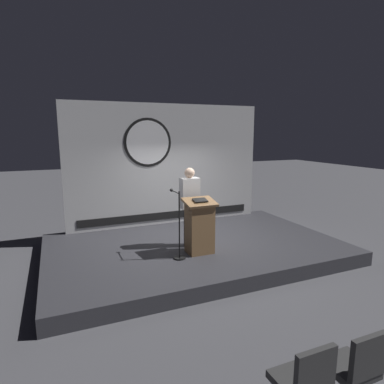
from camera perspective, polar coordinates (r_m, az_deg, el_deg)
ground_plane at (r=7.59m, az=0.48°, el=-11.01°), size 40.00×40.00×0.00m
stage_platform at (r=7.54m, az=0.49°, el=-9.94°), size 6.40×4.00×0.30m
banner_display at (r=8.83m, az=-4.39°, el=4.77°), size 5.35×0.12×3.21m
podium at (r=6.75m, az=1.34°, el=-6.03°), size 0.64×0.50×1.15m
speaker_person at (r=7.08m, az=-0.42°, el=-2.53°), size 0.40×0.26×1.73m
microphone_stand at (r=6.51m, az=-2.41°, el=-7.42°), size 0.24×0.60×1.36m
audience_chair_left at (r=3.67m, az=19.09°, el=-28.64°), size 0.44×0.45×0.89m
audience_chair_right at (r=4.01m, az=26.75°, el=-25.43°), size 0.44×0.45×0.89m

